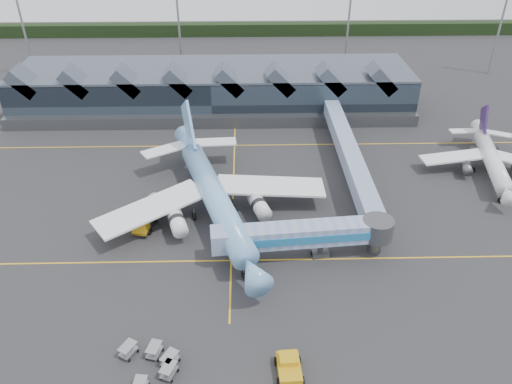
{
  "coord_description": "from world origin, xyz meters",
  "views": [
    {
      "loc": [
        2.28,
        -63.07,
        46.94
      ],
      "look_at": [
        3.8,
        2.39,
        5.0
      ],
      "focal_mm": 35.0,
      "sensor_mm": 36.0,
      "label": 1
    }
  ],
  "objects_px": {
    "jet_bridge": "(313,234)",
    "fuel_truck": "(148,213)",
    "regional_jet": "(491,158)",
    "main_airliner": "(213,193)",
    "pushback_tug": "(289,368)"
  },
  "relations": [
    {
      "from": "main_airliner",
      "to": "jet_bridge",
      "type": "bearing_deg",
      "value": -53.79
    },
    {
      "from": "main_airliner",
      "to": "pushback_tug",
      "type": "distance_m",
      "value": 32.65
    },
    {
      "from": "jet_bridge",
      "to": "pushback_tug",
      "type": "relative_size",
      "value": 5.49
    },
    {
      "from": "fuel_truck",
      "to": "pushback_tug",
      "type": "bearing_deg",
      "value": -46.8
    },
    {
      "from": "jet_bridge",
      "to": "fuel_truck",
      "type": "xyz_separation_m",
      "value": [
        -25.05,
        8.91,
        -2.13
      ]
    },
    {
      "from": "main_airliner",
      "to": "fuel_truck",
      "type": "relative_size",
      "value": 4.61
    },
    {
      "from": "main_airliner",
      "to": "regional_jet",
      "type": "distance_m",
      "value": 51.79
    },
    {
      "from": "main_airliner",
      "to": "fuel_truck",
      "type": "xyz_separation_m",
      "value": [
        -10.25,
        -1.87,
        -2.41
      ]
    },
    {
      "from": "fuel_truck",
      "to": "jet_bridge",
      "type": "bearing_deg",
      "value": -11.01
    },
    {
      "from": "jet_bridge",
      "to": "fuel_truck",
      "type": "height_order",
      "value": "jet_bridge"
    },
    {
      "from": "regional_jet",
      "to": "pushback_tug",
      "type": "xyz_separation_m",
      "value": [
        -40.41,
        -43.44,
        -2.11
      ]
    },
    {
      "from": "main_airliner",
      "to": "jet_bridge",
      "type": "relative_size",
      "value": 1.64
    },
    {
      "from": "jet_bridge",
      "to": "main_airliner",
      "type": "bearing_deg",
      "value": 138.77
    },
    {
      "from": "main_airliner",
      "to": "fuel_truck",
      "type": "bearing_deg",
      "value": 172.64
    },
    {
      "from": "regional_jet",
      "to": "main_airliner",
      "type": "bearing_deg",
      "value": -154.56
    }
  ]
}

